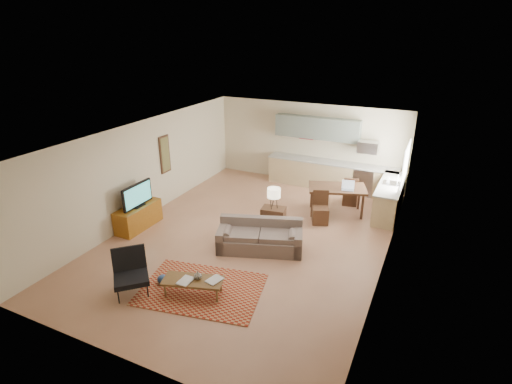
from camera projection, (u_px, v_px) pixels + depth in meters
The scene contains 25 objects.
room at pixel (251, 189), 9.67m from camera, with size 9.00×9.00×9.00m.
kitchen_counter_back at pixel (331, 175), 13.15m from camera, with size 4.26×0.64×0.92m, color tan, non-canonical shape.
kitchen_counter_right at pixel (389, 198), 11.36m from camera, with size 0.64×2.26×0.92m, color tan, non-canonical shape.
kitchen_range at pixel (364, 181), 12.72m from camera, with size 0.62×0.62×0.90m, color #A5A8AD.
kitchen_microwave at pixel (368, 147), 12.32m from camera, with size 0.62×0.40×0.35m, color #A5A8AD.
upper_cabinets at pixel (317, 128), 12.94m from camera, with size 2.80×0.34×0.70m, color slate.
window_right at pixel (406, 163), 10.83m from camera, with size 0.02×1.40×1.05m, color white.
wall_art_left at pixel (165, 154), 11.60m from camera, with size 0.06×0.42×1.10m, color olive, non-canonical shape.
triptych at pixel (306, 132), 13.29m from camera, with size 1.70×0.04×0.50m, color #F8E1C5, non-canonical shape.
rug at pixel (202, 289), 8.16m from camera, with size 2.43×1.68×0.02m, color maroon.
sofa at pixel (260, 236), 9.49m from camera, with size 2.09×0.91×0.73m, color #65554D, non-canonical shape.
coffee_table at pixel (193, 287), 7.94m from camera, with size 1.20×0.47×0.36m, color #54391B, non-canonical shape.
book_a at pixel (180, 279), 7.86m from camera, with size 0.25×0.33×0.03m, color maroon.
book_b at pixel (210, 278), 7.91m from camera, with size 0.31×0.37×0.02m, color navy.
vase at pixel (198, 275), 7.87m from camera, with size 0.19×0.19×0.17m, color black.
armchair at pixel (131, 274), 7.91m from camera, with size 0.77×0.77×0.88m, color black, non-canonical shape.
tv_credenza at pixel (138, 217), 10.60m from camera, with size 0.52×1.36×0.63m, color brown, non-canonical shape.
tv at pixel (137, 195), 10.34m from camera, with size 0.10×1.04×0.63m, color black, non-canonical shape.
console_table at pixel (273, 220), 10.32m from camera, with size 0.60×0.40×0.70m, color #3B2416, non-canonical shape.
table_lamp at pixel (274, 198), 10.08m from camera, with size 0.34×0.34×0.56m, color beige, non-canonical shape.
dining_table at pixel (336, 200), 11.40m from camera, with size 1.58×0.91×0.80m, color #3B2416, non-canonical shape.
dining_chair_near at pixel (321, 208), 10.79m from camera, with size 0.43×0.45×0.90m, color #3B2416, non-canonical shape.
dining_chair_far at pixel (351, 190), 11.96m from camera, with size 0.43×0.45×0.90m, color #3B2416, non-canonical shape.
laptop at pixel (348, 186), 10.98m from camera, with size 0.34×0.25×0.25m, color #A5A8AD, non-canonical shape.
soap_bottle at pixel (388, 179), 11.23m from camera, with size 0.09×0.10×0.19m, color #F8E1C5.
Camera 1 is at (3.93, -8.06, 4.96)m, focal length 28.00 mm.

